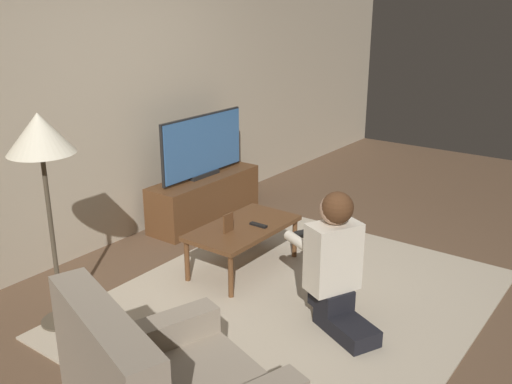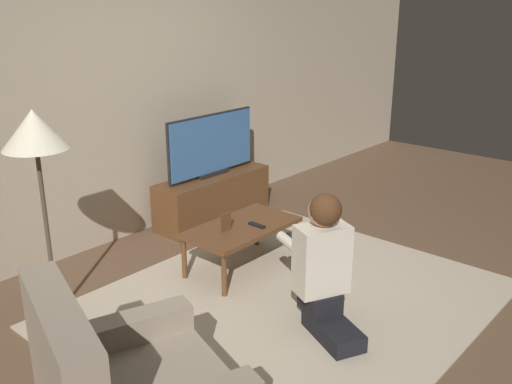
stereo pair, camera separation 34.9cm
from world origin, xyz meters
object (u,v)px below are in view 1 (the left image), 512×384
Objects in this scene: floor_lamp at (41,146)px; tv at (203,146)px; person_kneeling at (335,260)px; coffee_table at (243,230)px.

tv is at bearing 13.50° from floor_lamp.
tv is 1.17× the size of person_kneeling.
tv reaches higher than person_kneeling.
coffee_table is at bearing -123.42° from tv.
coffee_table is 1.71m from floor_lamp.
person_kneeling is at bearing -106.78° from coffee_table.
person_kneeling is (-0.94, -1.96, -0.28)m from tv.
tv is at bearing 56.58° from coffee_table.
person_kneeling is at bearing -54.14° from floor_lamp.
tv is 2.20m from person_kneeling.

